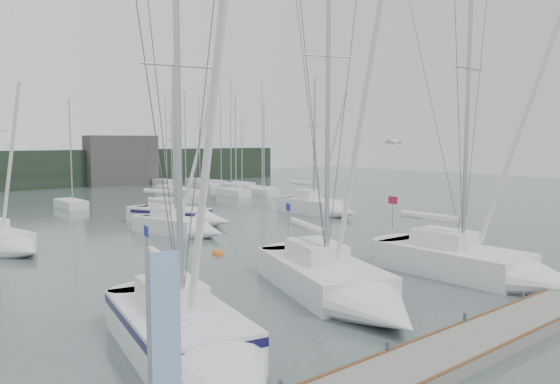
{
  "coord_description": "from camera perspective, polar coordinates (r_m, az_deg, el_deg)",
  "views": [
    {
      "loc": [
        -14.03,
        -13.71,
        6.45
      ],
      "look_at": [
        1.49,
        5.0,
        4.1
      ],
      "focal_mm": 35.0,
      "sensor_mm": 36.0,
      "label": 1
    }
  ],
  "objects": [
    {
      "name": "sailboat_near_center",
      "position": [
        21.85,
        6.94,
        -10.11
      ],
      "size": [
        6.65,
        11.16,
        16.74
      ],
      "rotation": [
        0.0,
        0.0,
        -0.34
      ],
      "color": "silver",
      "rests_on": "ground"
    },
    {
      "name": "seagull",
      "position": [
        18.54,
        11.79,
        5.14
      ],
      "size": [
        0.89,
        0.42,
        0.18
      ],
      "rotation": [
        0.0,
        0.0,
        0.18
      ],
      "color": "silver",
      "rests_on": "ground"
    },
    {
      "name": "sailboat_mid_c",
      "position": [
        37.39,
        -9.84,
        -3.68
      ],
      "size": [
        4.09,
        7.39,
        10.66
      ],
      "rotation": [
        0.0,
        0.0,
        0.28
      ],
      "color": "silver",
      "rests_on": "ground"
    },
    {
      "name": "far_building_right",
      "position": [
        80.43,
        -16.21,
        3.2
      ],
      "size": [
        10.0,
        3.0,
        7.0
      ],
      "primitive_type": "cube",
      "color": "#3D3B38",
      "rests_on": "ground"
    },
    {
      "name": "dock",
      "position": [
        17.66,
        17.91,
        -15.49
      ],
      "size": [
        24.0,
        2.0,
        0.4
      ],
      "primitive_type": "cube",
      "color": "#62625E",
      "rests_on": "ground"
    },
    {
      "name": "dock_banner",
      "position": [
        10.48,
        -12.43,
        -14.74
      ],
      "size": [
        0.62,
        0.17,
        4.14
      ],
      "rotation": [
        0.0,
        0.0,
        -0.2
      ],
      "color": "#97999E",
      "rests_on": "dock"
    },
    {
      "name": "buoy_a",
      "position": [
        29.56,
        -12.29,
        -7.22
      ],
      "size": [
        0.66,
        0.66,
        0.66
      ],
      "primitive_type": "sphere",
      "color": "orange",
      "rests_on": "ground"
    },
    {
      "name": "sailboat_near_right",
      "position": [
        26.68,
        21.5,
        -7.51
      ],
      "size": [
        3.35,
        10.41,
        16.42
      ],
      "rotation": [
        0.0,
        0.0,
        0.01
      ],
      "color": "silver",
      "rests_on": "ground"
    },
    {
      "name": "ground",
      "position": [
        20.66,
        5.82,
        -12.71
      ],
      "size": [
        160.0,
        160.0,
        0.0
      ],
      "primitive_type": "plane",
      "color": "#485855",
      "rests_on": "ground"
    },
    {
      "name": "sailboat_mid_d",
      "position": [
        41.99,
        -9.69,
        -2.56
      ],
      "size": [
        5.81,
        8.51,
        13.0
      ],
      "rotation": [
        0.0,
        0.0,
        0.43
      ],
      "color": "silver",
      "rests_on": "ground"
    },
    {
      "name": "sailboat_mid_b",
      "position": [
        34.85,
        -26.67,
        -4.83
      ],
      "size": [
        3.84,
        7.4,
        11.55
      ],
      "rotation": [
        0.0,
        0.0,
        0.22
      ],
      "color": "silver",
      "rests_on": "ground"
    },
    {
      "name": "sailboat_mid_e",
      "position": [
        46.72,
        4.53,
        -1.68
      ],
      "size": [
        3.08,
        7.85,
        12.54
      ],
      "rotation": [
        0.0,
        0.0,
        0.05
      ],
      "color": "silver",
      "rests_on": "ground"
    },
    {
      "name": "mast_forest",
      "position": [
        62.93,
        -21.54,
        -0.32
      ],
      "size": [
        59.29,
        24.42,
        14.3
      ],
      "color": "silver",
      "rests_on": "ground"
    },
    {
      "name": "buoy_b",
      "position": [
        31.05,
        -6.51,
        -6.51
      ],
      "size": [
        0.63,
        0.63,
        0.63
      ],
      "primitive_type": "sphere",
      "color": "orange",
      "rests_on": "ground"
    },
    {
      "name": "sailboat_near_left",
      "position": [
        16.09,
        -8.71,
        -15.77
      ],
      "size": [
        4.77,
        9.73,
        14.5
      ],
      "rotation": [
        0.0,
        0.0,
        -0.19
      ],
      "color": "silver",
      "rests_on": "ground"
    }
  ]
}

